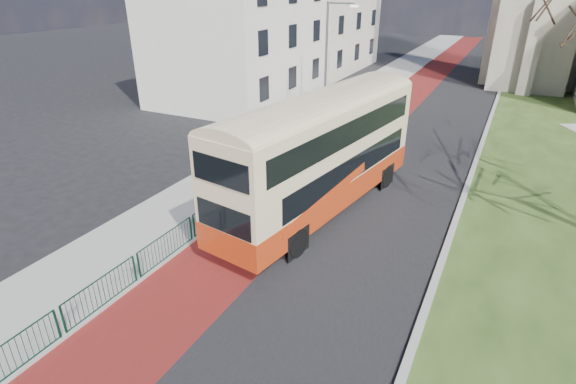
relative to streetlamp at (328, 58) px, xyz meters
The scene contains 11 objects.
ground 19.08m from the streetlamp, 76.42° to the right, with size 160.00×160.00×0.00m, color black.
road_carriageway 7.70m from the streetlamp, 18.88° to the left, with size 9.00×120.00×0.01m, color black.
bus_lane 5.91m from the streetlamp, 32.43° to the left, with size 3.40×120.00×0.01m, color #591414.
pavement_west 5.00m from the streetlamp, 108.07° to the left, with size 4.00×120.00×0.12m, color gray.
kerb_west 5.13m from the streetlamp, 56.03° to the left, with size 0.25×120.00×0.13m, color #999993.
kerb_east 12.07m from the streetlamp, 20.95° to the left, with size 0.25×80.00×0.13m, color #999993.
pedestrian_railing 14.64m from the streetlamp, 84.30° to the right, with size 0.07×24.00×1.12m.
street_block_near 10.62m from the streetlamp, 157.49° to the left, with size 10.30×14.30×13.00m.
street_block_far 22.24m from the streetlamp, 115.76° to the left, with size 10.30×16.30×11.50m.
streetlamp is the anchor object (origin of this frame).
bus 13.45m from the streetlamp, 68.84° to the right, with size 4.69×12.29×5.02m.
Camera 1 is at (7.25, -11.03, 9.35)m, focal length 28.00 mm.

